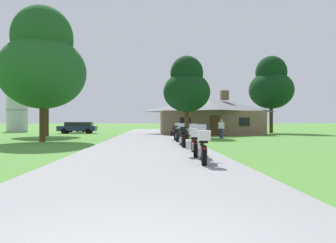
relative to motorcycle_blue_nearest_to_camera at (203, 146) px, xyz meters
The scene contains 18 objects.
ground_plane 12.40m from the motorcycle_blue_nearest_to_camera, 99.06° to the left, with size 500.00×500.00×0.00m, color #4C8433.
asphalt_driveway 10.43m from the motorcycle_blue_nearest_to_camera, 100.80° to the left, with size 6.40×80.00×0.06m, color gray.
motorcycle_blue_nearest_to_camera is the anchor object (origin of this frame).
motorcycle_yellow_second_in_row 2.20m from the motorcycle_blue_nearest_to_camera, 89.34° to the left, with size 0.88×2.08×1.30m.
motorcycle_green_third_in_row 4.70m from the motorcycle_blue_nearest_to_camera, 87.15° to the left, with size 0.70×2.08×1.30m.
motorcycle_green_fourth_in_row 7.19m from the motorcycle_blue_nearest_to_camera, 90.25° to the left, with size 0.66×2.08×1.30m.
motorcycle_silver_fifth_in_row 9.38m from the motorcycle_blue_nearest_to_camera, 89.06° to the left, with size 0.81×2.08×1.30m.
motorcycle_blue_sixth_in_row 11.97m from the motorcycle_blue_nearest_to_camera, 89.81° to the left, with size 0.67×2.08×1.30m.
motorcycle_orange_farthest_in_row 14.04m from the motorcycle_blue_nearest_to_camera, 89.68° to the left, with size 0.91×2.08×1.30m.
stone_lodge 27.73m from the motorcycle_blue_nearest_to_camera, 79.96° to the left, with size 11.72×9.54×5.14m.
bystander_white_shirt_near_lodge 17.33m from the motorcycle_blue_nearest_to_camera, 75.95° to the left, with size 0.46×0.39×1.67m.
tree_left_near 17.41m from the motorcycle_blue_nearest_to_camera, 126.18° to the left, with size 6.30×6.30×9.98m.
tree_right_of_lodge 32.79m from the motorcycle_blue_nearest_to_camera, 65.76° to the left, with size 5.55×5.55×9.75m.
tree_left_far 26.80m from the motorcycle_blue_nearest_to_camera, 118.68° to the left, with size 5.78×5.78×10.06m.
tree_by_lodge_front 19.99m from the motorcycle_blue_nearest_to_camera, 85.59° to the left, with size 4.40×4.40×7.64m.
metal_silo_distant 43.45m from the motorcycle_blue_nearest_to_camera, 119.74° to the left, with size 3.03×3.03×7.03m.
parked_navy_suv_far_left 31.55m from the motorcycle_blue_nearest_to_camera, 110.20° to the left, with size 4.62×1.94×1.40m.
parked_black_sedan_far_left 36.96m from the motorcycle_blue_nearest_to_camera, 108.59° to the left, with size 2.29×4.38×1.20m.
Camera 1 is at (0.24, -3.14, 1.46)m, focal length 34.79 mm.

